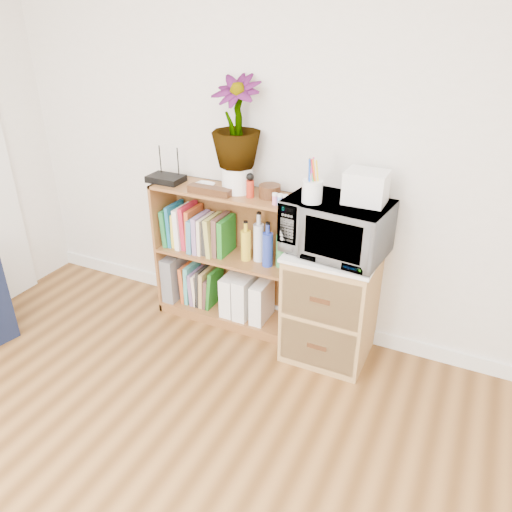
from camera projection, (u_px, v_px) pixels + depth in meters
The scene contains 21 objects.
skirting_board at pixel (283, 313), 3.51m from camera, with size 4.00×0.02×0.10m, color white.
bookshelf at pixel (228, 258), 3.34m from camera, with size 1.00×0.30×0.95m, color brown.
wicker_unit at pixel (330, 305), 3.05m from camera, with size 0.50×0.45×0.70m, color #9E7542.
microwave at pixel (336, 227), 2.80m from camera, with size 0.57×0.38×0.31m, color silver.
pen_cup at pixel (312, 191), 2.69m from camera, with size 0.11×0.11×0.12m, color white.
small_appliance at pixel (366, 187), 2.67m from camera, with size 0.22×0.18×0.17m, color white.
router at pixel (166, 179), 3.27m from camera, with size 0.23×0.16×0.04m, color black.
white_bowl at pixel (204, 186), 3.15m from camera, with size 0.13×0.13×0.03m, color white.
plant_pot at pixel (237, 179), 3.08m from camera, with size 0.19×0.19×0.16m, color white.
potted_plant at pixel (236, 122), 2.92m from camera, with size 0.30×0.30×0.53m, color #3D8033.
trinket_box at pixel (210, 191), 3.06m from camera, with size 0.28×0.07×0.05m, color #331D0D.
kokeshi_doll at pixel (250, 189), 3.00m from camera, with size 0.05×0.05×0.11m, color #AE2715.
wooden_bowl at pixel (270, 191), 3.00m from camera, with size 0.13×0.13×0.08m, color #371D0F.
paint_jars at pixel (280, 201), 2.88m from camera, with size 0.11×0.04×0.05m, color #DC7A85.
file_box at pixel (176, 275), 3.62m from camera, with size 0.10×0.27×0.33m, color slate.
magazine_holder_left at pixel (232, 293), 3.44m from camera, with size 0.09×0.23×0.28m, color white.
magazine_holder_mid at pixel (246, 296), 3.40m from camera, with size 0.09×0.24×0.30m, color white.
magazine_holder_right at pixel (262, 301), 3.35m from camera, with size 0.09×0.23×0.28m, color white.
cookbooks at pixel (197, 230), 3.36m from camera, with size 0.47×0.20×0.30m.
liquor_bottles at pixel (275, 244), 3.13m from camera, with size 0.46×0.07×0.32m.
lower_books at pixel (201, 285), 3.55m from camera, with size 0.27×0.19×0.30m.
Camera 1 is at (1.11, -0.49, 2.01)m, focal length 35.00 mm.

